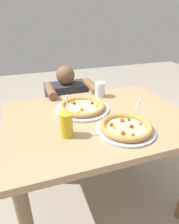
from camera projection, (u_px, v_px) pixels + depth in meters
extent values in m
plane|color=#9E9384|center=(97.00, 196.00, 1.63)|extent=(8.00, 8.00, 0.00)
cube|color=tan|center=(99.00, 119.00, 1.30)|extent=(1.21, 0.89, 0.04)
cylinder|color=#826748|center=(23.00, 148.00, 1.63)|extent=(0.07, 0.07, 0.71)
cylinder|color=#826748|center=(134.00, 127.00, 1.93)|extent=(0.07, 0.07, 0.71)
cylinder|color=#B7B7BC|center=(125.00, 130.00, 1.14)|extent=(0.35, 0.35, 0.01)
cylinder|color=#EFD68C|center=(126.00, 128.00, 1.13)|extent=(0.23, 0.23, 0.01)
torus|color=#C68C47|center=(126.00, 126.00, 1.13)|extent=(0.30, 0.30, 0.03)
sphere|color=#2D6623|center=(129.00, 119.00, 1.20)|extent=(0.02, 0.02, 0.02)
sphere|color=maroon|center=(131.00, 126.00, 1.12)|extent=(0.03, 0.03, 0.03)
sphere|color=gold|center=(114.00, 127.00, 1.12)|extent=(0.02, 0.02, 0.02)
sphere|color=#BF4C19|center=(123.00, 133.00, 1.06)|extent=(0.03, 0.03, 0.03)
sphere|color=gold|center=(131.00, 135.00, 1.05)|extent=(0.02, 0.02, 0.02)
sphere|color=maroon|center=(111.00, 125.00, 1.14)|extent=(0.02, 0.02, 0.02)
sphere|color=maroon|center=(141.00, 124.00, 1.15)|extent=(0.02, 0.02, 0.02)
sphere|color=#BF4C19|center=(122.00, 120.00, 1.19)|extent=(0.03, 0.03, 0.03)
sphere|color=#2D6623|center=(132.00, 135.00, 1.05)|extent=(0.02, 0.02, 0.02)
cylinder|color=#B7B7BC|center=(82.00, 109.00, 1.38)|extent=(0.38, 0.38, 0.01)
cylinder|color=#EFD68C|center=(82.00, 108.00, 1.38)|extent=(0.25, 0.25, 0.01)
torus|color=#C68C47|center=(82.00, 106.00, 1.37)|extent=(0.32, 0.32, 0.03)
sphere|color=#BF4C19|center=(82.00, 110.00, 1.32)|extent=(0.02, 0.02, 0.02)
sphere|color=gold|center=(79.00, 112.00, 1.29)|extent=(0.02, 0.02, 0.02)
sphere|color=brown|center=(92.00, 103.00, 1.42)|extent=(0.02, 0.02, 0.02)
sphere|color=brown|center=(74.00, 103.00, 1.41)|extent=(0.02, 0.02, 0.02)
sphere|color=gold|center=(71.00, 103.00, 1.42)|extent=(0.02, 0.02, 0.02)
sphere|color=gold|center=(96.00, 106.00, 1.38)|extent=(0.03, 0.03, 0.03)
cylinder|color=gold|center=(66.00, 125.00, 1.06)|extent=(0.07, 0.07, 0.14)
cylinder|color=white|center=(67.00, 106.00, 1.02)|extent=(0.01, 0.03, 0.12)
cylinder|color=silver|center=(100.00, 90.00, 1.58)|extent=(0.09, 0.09, 0.12)
cube|color=white|center=(99.00, 86.00, 1.57)|extent=(0.03, 0.03, 0.03)
cube|color=white|center=(99.00, 85.00, 1.56)|extent=(0.03, 0.03, 0.02)
cube|color=silver|center=(139.00, 102.00, 1.50)|extent=(0.11, 0.13, 0.00)
cube|color=silver|center=(137.00, 107.00, 1.42)|extent=(0.05, 0.05, 0.00)
cylinder|color=#333847|center=(69.00, 130.00, 2.13)|extent=(0.32, 0.32, 0.45)
cube|color=#2D2D33|center=(67.00, 98.00, 1.96)|extent=(0.40, 0.22, 0.30)
sphere|color=brown|center=(65.00, 75.00, 1.85)|extent=(0.18, 0.18, 0.18)
cylinder|color=brown|center=(51.00, 91.00, 1.63)|extent=(0.07, 0.28, 0.07)
cylinder|color=brown|center=(91.00, 86.00, 1.73)|extent=(0.07, 0.28, 0.07)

